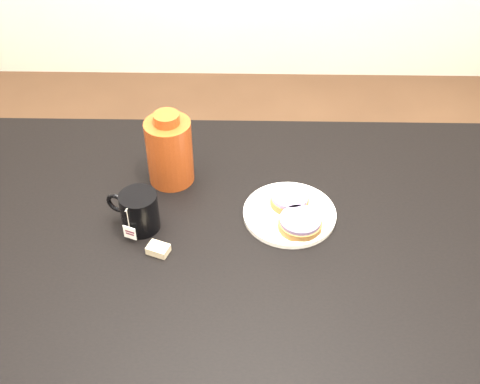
# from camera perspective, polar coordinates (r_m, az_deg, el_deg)

# --- Properties ---
(table) EXTENTS (1.40, 0.90, 0.75)m
(table) POSITION_cam_1_polar(r_m,az_deg,el_deg) (1.37, 0.98, -6.81)
(table) COLOR black
(table) RESTS_ON ground_plane
(plate) EXTENTS (0.21, 0.21, 0.02)m
(plate) POSITION_cam_1_polar(r_m,az_deg,el_deg) (1.36, 4.72, -2.01)
(plate) COLOR white
(plate) RESTS_ON table
(bagel_back) EXTENTS (0.11, 0.11, 0.03)m
(bagel_back) POSITION_cam_1_polar(r_m,az_deg,el_deg) (1.37, 4.73, -0.70)
(bagel_back) COLOR brown
(bagel_back) RESTS_ON plate
(bagel_front) EXTENTS (0.12, 0.12, 0.03)m
(bagel_front) POSITION_cam_1_polar(r_m,az_deg,el_deg) (1.32, 5.72, -2.94)
(bagel_front) COLOR brown
(bagel_front) RESTS_ON plate
(mug) EXTENTS (0.13, 0.11, 0.09)m
(mug) POSITION_cam_1_polar(r_m,az_deg,el_deg) (1.33, -9.58, -1.79)
(mug) COLOR black
(mug) RESTS_ON table
(teabag_pouch) EXTENTS (0.05, 0.05, 0.02)m
(teabag_pouch) POSITION_cam_1_polar(r_m,az_deg,el_deg) (1.29, -7.76, -5.40)
(teabag_pouch) COLOR #C6B793
(teabag_pouch) RESTS_ON table
(bagel_package) EXTENTS (0.12, 0.12, 0.19)m
(bagel_package) POSITION_cam_1_polar(r_m,az_deg,el_deg) (1.42, -6.70, 3.93)
(bagel_package) COLOR maroon
(bagel_package) RESTS_ON table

